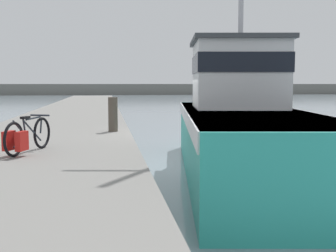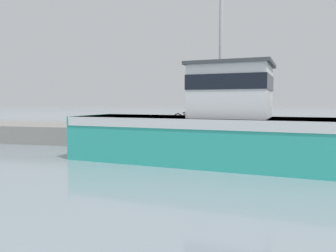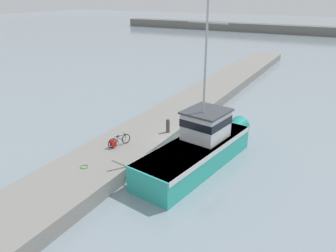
# 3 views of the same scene
# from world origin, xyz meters

# --- Properties ---
(ground_plane) EXTENTS (320.00, 320.00, 0.00)m
(ground_plane) POSITION_xyz_m (0.00, 0.00, 0.00)
(ground_plane) COLOR #84939E
(dock_pier) EXTENTS (4.60, 80.00, 0.96)m
(dock_pier) POSITION_xyz_m (-3.52, 0.00, 0.48)
(dock_pier) COLOR gray
(dock_pier) RESTS_ON ground_plane
(far_shoreline) EXTENTS (180.00, 5.00, 2.34)m
(far_shoreline) POSITION_xyz_m (30.00, 80.89, 1.17)
(far_shoreline) COLOR slate
(far_shoreline) RESTS_ON ground_plane
(fishing_boat_main) EXTENTS (4.45, 11.78, 11.02)m
(fishing_boat_main) POSITION_xyz_m (1.69, -1.18, 1.32)
(fishing_boat_main) COLOR teal
(fishing_boat_main) RESTS_ON ground_plane
(bicycle_touring) EXTENTS (0.80, 1.72, 0.76)m
(bicycle_touring) POSITION_xyz_m (-3.58, -3.27, 1.31)
(bicycle_touring) COLOR black
(bicycle_touring) RESTS_ON dock_pier
(mooring_post) EXTENTS (0.28, 0.28, 1.03)m
(mooring_post) POSITION_xyz_m (-1.72, 0.55, 1.47)
(mooring_post) COLOR #51473D
(mooring_post) RESTS_ON dock_pier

